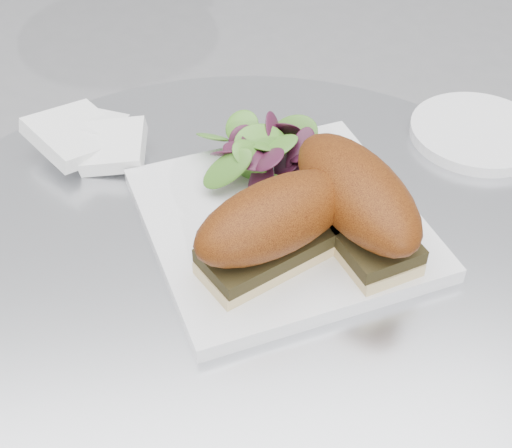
{
  "coord_description": "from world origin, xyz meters",
  "views": [
    {
      "loc": [
        -0.04,
        -0.44,
        1.2
      ],
      "look_at": [
        0.01,
        0.03,
        0.77
      ],
      "focal_mm": 50.0,
      "sensor_mm": 36.0,
      "label": 1
    }
  ],
  "objects_px": {
    "sandwich_right": "(356,199)",
    "saucer": "(477,132)",
    "sandwich_left": "(275,225)",
    "plate": "(282,222)"
  },
  "relations": [
    {
      "from": "saucer",
      "to": "sandwich_left",
      "type": "bearing_deg",
      "value": -143.95
    },
    {
      "from": "sandwich_left",
      "to": "saucer",
      "type": "distance_m",
      "value": 0.32
    },
    {
      "from": "plate",
      "to": "sandwich_left",
      "type": "height_order",
      "value": "sandwich_left"
    },
    {
      "from": "plate",
      "to": "saucer",
      "type": "height_order",
      "value": "plate"
    },
    {
      "from": "sandwich_right",
      "to": "sandwich_left",
      "type": "bearing_deg",
      "value": -90.03
    },
    {
      "from": "sandwich_right",
      "to": "saucer",
      "type": "relative_size",
      "value": 1.24
    },
    {
      "from": "sandwich_left",
      "to": "saucer",
      "type": "height_order",
      "value": "sandwich_left"
    },
    {
      "from": "sandwich_right",
      "to": "saucer",
      "type": "bearing_deg",
      "value": 112.83
    },
    {
      "from": "plate",
      "to": "saucer",
      "type": "bearing_deg",
      "value": 28.1
    },
    {
      "from": "sandwich_left",
      "to": "sandwich_right",
      "type": "relative_size",
      "value": 0.92
    }
  ]
}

